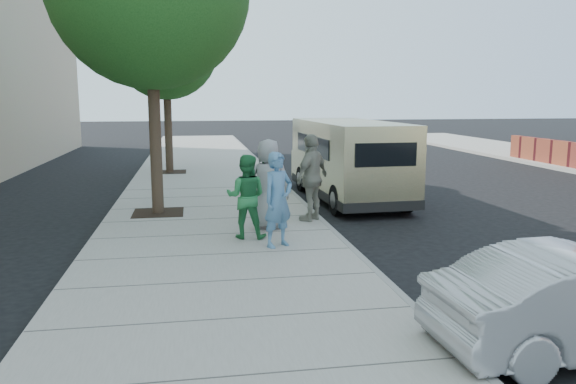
% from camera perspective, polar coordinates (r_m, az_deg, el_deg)
% --- Properties ---
extents(ground, '(120.00, 120.00, 0.00)m').
position_cam_1_polar(ground, '(11.72, -2.35, -4.80)').
color(ground, black).
rests_on(ground, ground).
extents(sidewalk, '(5.00, 60.00, 0.15)m').
position_cam_1_polar(sidewalk, '(11.63, -7.26, -4.61)').
color(sidewalk, gray).
rests_on(sidewalk, ground).
extents(curb_face, '(0.12, 60.00, 0.16)m').
position_cam_1_polar(curb_face, '(11.97, 4.52, -4.15)').
color(curb_face, gray).
rests_on(curb_face, ground).
extents(tree_far, '(3.92, 3.80, 6.49)m').
position_cam_1_polar(tree_far, '(21.37, -12.23, 14.69)').
color(tree_far, black).
rests_on(tree_far, sidewalk).
extents(parking_meter, '(0.34, 0.23, 1.57)m').
position_cam_1_polar(parking_meter, '(11.89, -1.81, 1.72)').
color(parking_meter, gray).
rests_on(parking_meter, sidewalk).
extents(van, '(2.27, 6.14, 2.25)m').
position_cam_1_polar(van, '(16.10, 6.08, 3.40)').
color(van, '#BCB687').
rests_on(van, ground).
extents(person_officer, '(0.78, 0.70, 1.78)m').
position_cam_1_polar(person_officer, '(10.40, -1.01, -0.79)').
color(person_officer, teal).
rests_on(person_officer, sidewalk).
extents(person_green_shirt, '(0.95, 0.82, 1.66)m').
position_cam_1_polar(person_green_shirt, '(11.09, -4.27, -0.46)').
color(person_green_shirt, '#2B8345').
rests_on(person_green_shirt, sidewalk).
extents(person_gray_shirt, '(0.94, 0.62, 1.91)m').
position_cam_1_polar(person_gray_shirt, '(11.85, -1.99, 0.81)').
color(person_gray_shirt, gray).
rests_on(person_gray_shirt, sidewalk).
extents(person_striped_polo, '(1.14, 1.16, 1.96)m').
position_cam_1_polar(person_striped_polo, '(12.64, 2.45, 1.49)').
color(person_striped_polo, gray).
rests_on(person_striped_polo, sidewalk).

